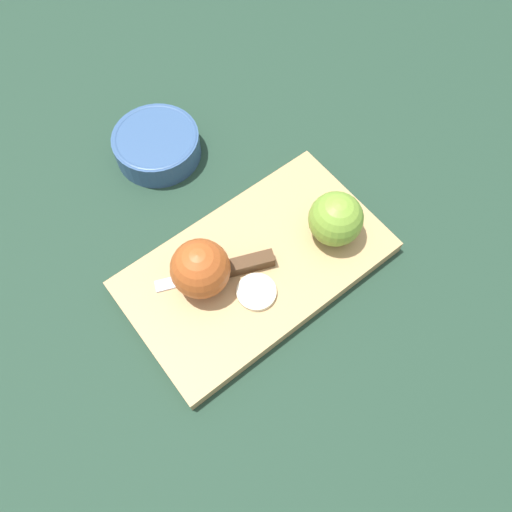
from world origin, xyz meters
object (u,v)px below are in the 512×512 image
knife (237,264)px  apple_half_left (336,219)px  bowl (157,144)px  apple_half_right (200,269)px

knife → apple_half_left: bearing=-173.8°
apple_half_left → bowl: (0.16, -0.26, -0.04)m
apple_half_right → bowl: (-0.03, -0.24, -0.04)m
knife → bowl: (0.02, -0.24, -0.01)m
bowl → knife: bearing=94.2°
knife → bowl: bowl is taller
apple_half_left → apple_half_right: bearing=160.0°
apple_half_right → knife: 0.06m
apple_half_left → knife: apple_half_left is taller
apple_half_right → bowl: 0.25m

